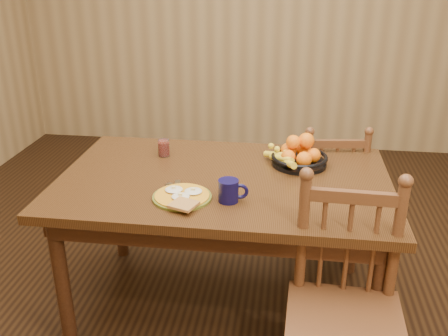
# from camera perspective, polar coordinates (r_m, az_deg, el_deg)

# --- Properties ---
(room) EXTENTS (4.52, 5.02, 2.72)m
(room) POSITION_cam_1_polar(r_m,az_deg,el_deg) (2.24, 0.00, 13.03)
(room) COLOR black
(room) RESTS_ON ground
(dining_table) EXTENTS (1.60, 1.00, 0.75)m
(dining_table) POSITION_cam_1_polar(r_m,az_deg,el_deg) (2.46, 0.00, -2.89)
(dining_table) COLOR black
(dining_table) RESTS_ON ground
(chair_far) EXTENTS (0.44, 0.42, 0.86)m
(chair_far) POSITION_cam_1_polar(r_m,az_deg,el_deg) (3.06, 11.81, -2.96)
(chair_far) COLOR #462715
(chair_far) RESTS_ON ground
(chair_near) EXTENTS (0.46, 0.44, 0.98)m
(chair_near) POSITION_cam_1_polar(r_m,az_deg,el_deg) (2.06, 13.62, -15.64)
(chair_near) COLOR #462715
(chair_near) RESTS_ON ground
(breakfast_plate) EXTENTS (0.26, 0.30, 0.04)m
(breakfast_plate) POSITION_cam_1_polar(r_m,az_deg,el_deg) (2.22, -4.79, -3.25)
(breakfast_plate) COLOR #59601E
(breakfast_plate) RESTS_ON dining_table
(fork) EXTENTS (0.05, 0.18, 0.00)m
(fork) POSITION_cam_1_polar(r_m,az_deg,el_deg) (2.32, -5.82, -2.19)
(fork) COLOR silver
(fork) RESTS_ON dining_table
(spoon) EXTENTS (0.05, 0.16, 0.01)m
(spoon) POSITION_cam_1_polar(r_m,az_deg,el_deg) (2.33, -6.37, -2.15)
(spoon) COLOR silver
(spoon) RESTS_ON dining_table
(coffee_mug) EXTENTS (0.13, 0.09, 0.10)m
(coffee_mug) POSITION_cam_1_polar(r_m,az_deg,el_deg) (2.17, 0.63, -2.59)
(coffee_mug) COLOR black
(coffee_mug) RESTS_ON dining_table
(juice_glass) EXTENTS (0.06, 0.06, 0.09)m
(juice_glass) POSITION_cam_1_polar(r_m,az_deg,el_deg) (2.69, -6.89, 2.25)
(juice_glass) COLOR silver
(juice_glass) RESTS_ON dining_table
(fruit_bowl) EXTENTS (0.32, 0.32, 0.17)m
(fruit_bowl) POSITION_cam_1_polar(r_m,az_deg,el_deg) (2.58, 8.46, 1.42)
(fruit_bowl) COLOR black
(fruit_bowl) RESTS_ON dining_table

